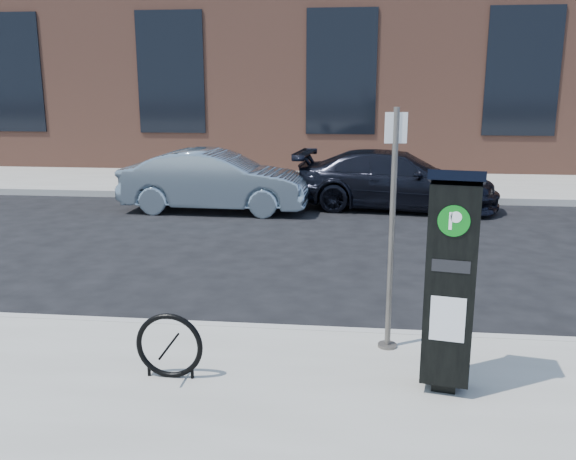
# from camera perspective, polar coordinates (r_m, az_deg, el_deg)

# --- Properties ---
(ground) EXTENTS (120.00, 120.00, 0.00)m
(ground) POSITION_cam_1_polar(r_m,az_deg,el_deg) (6.56, 1.72, -10.29)
(ground) COLOR black
(ground) RESTS_ON ground
(sidewalk_far) EXTENTS (60.00, 12.00, 0.15)m
(sidewalk_far) POSITION_cam_1_polar(r_m,az_deg,el_deg) (20.16, 4.98, 6.04)
(sidewalk_far) COLOR gray
(sidewalk_far) RESTS_ON ground
(curb_near) EXTENTS (60.00, 0.12, 0.16)m
(curb_near) POSITION_cam_1_polar(r_m,az_deg,el_deg) (6.51, 1.71, -9.76)
(curb_near) COLOR #9E9B93
(curb_near) RESTS_ON ground
(curb_far) EXTENTS (60.00, 0.12, 0.16)m
(curb_far) POSITION_cam_1_polar(r_m,az_deg,el_deg) (14.25, 4.35, 3.00)
(curb_far) COLOR #9E9B93
(curb_far) RESTS_ON ground
(building) EXTENTS (28.00, 10.05, 8.25)m
(building) POSITION_cam_1_polar(r_m,az_deg,el_deg) (23.04, 5.40, 17.09)
(building) COLOR brown
(building) RESTS_ON ground
(parking_kiosk) EXTENTS (0.49, 0.45, 1.87)m
(parking_kiosk) POSITION_cam_1_polar(r_m,az_deg,el_deg) (5.10, 14.97, -4.50)
(parking_kiosk) COLOR black
(parking_kiosk) RESTS_ON sidewalk_near
(sign_pole) EXTENTS (0.20, 0.18, 2.30)m
(sign_pole) POSITION_cam_1_polar(r_m,az_deg,el_deg) (5.76, 9.68, -0.29)
(sign_pole) COLOR #524D49
(sign_pole) RESTS_ON sidewalk_near
(bike_rack) EXTENTS (0.59, 0.06, 0.59)m
(bike_rack) POSITION_cam_1_polar(r_m,az_deg,el_deg) (5.45, -11.04, -10.62)
(bike_rack) COLOR black
(bike_rack) RESTS_ON sidewalk_near
(car_silver) EXTENTS (4.00, 1.48, 1.31)m
(car_silver) POSITION_cam_1_polar(r_m,az_deg,el_deg) (13.11, -6.77, 4.60)
(car_silver) COLOR gray
(car_silver) RESTS_ON ground
(car_dark) EXTENTS (4.53, 2.26, 1.26)m
(car_dark) POSITION_cam_1_polar(r_m,az_deg,el_deg) (13.47, 10.05, 4.62)
(car_dark) COLOR black
(car_dark) RESTS_ON ground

